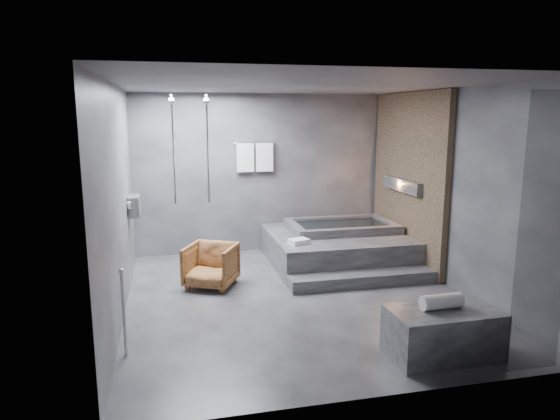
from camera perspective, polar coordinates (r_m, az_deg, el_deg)
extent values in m
plane|color=#2A2A2D|center=(6.87, 2.07, -9.95)|extent=(5.00, 5.00, 0.00)
cube|color=#474749|center=(6.43, 2.24, 14.08)|extent=(4.50, 5.00, 0.04)
cube|color=#343438|center=(8.92, -2.01, 4.17)|extent=(4.50, 0.04, 2.80)
cube|color=#343438|center=(4.19, 11.04, -3.72)|extent=(4.50, 0.04, 2.80)
cube|color=#343438|center=(6.31, -17.99, 0.85)|extent=(0.04, 5.00, 2.80)
cube|color=#343438|center=(7.40, 19.24, 2.19)|extent=(0.04, 5.00, 2.80)
cube|color=#A0805D|center=(8.45, 14.42, 3.46)|extent=(0.10, 2.40, 2.78)
cube|color=#FF9938|center=(8.43, 13.91, 2.78)|extent=(0.14, 1.20, 0.20)
cube|color=slate|center=(7.73, -16.33, 0.45)|extent=(0.16, 0.42, 0.30)
imported|color=beige|center=(7.64, -16.27, -0.01)|extent=(0.08, 0.08, 0.21)
imported|color=beige|center=(7.84, -16.18, 0.06)|extent=(0.07, 0.07, 0.15)
cylinder|color=silver|center=(8.29, -8.29, 7.03)|extent=(0.04, 0.04, 1.80)
cylinder|color=silver|center=(8.27, -12.12, 6.89)|extent=(0.04, 0.04, 1.80)
cylinder|color=silver|center=(8.78, -2.93, 7.66)|extent=(0.75, 0.02, 0.02)
cube|color=white|center=(8.75, -3.99, 6.00)|extent=(0.30, 0.06, 0.50)
cube|color=white|center=(8.81, -1.80, 6.05)|extent=(0.30, 0.06, 0.50)
cylinder|color=silver|center=(5.40, -17.41, -11.27)|extent=(0.04, 0.04, 0.90)
cube|color=black|center=(5.12, 27.95, -2.71)|extent=(0.55, 0.01, 2.60)
cube|color=#2F2F31|center=(8.41, 6.48, -4.30)|extent=(2.20, 2.00, 0.50)
cube|color=#2F2F31|center=(7.40, 9.48, -7.80)|extent=(2.20, 0.36, 0.18)
cube|color=#333336|center=(5.49, 18.13, -13.20)|extent=(1.12, 0.62, 0.50)
imported|color=#4D2B13|center=(7.26, -7.89, -6.30)|extent=(0.90, 0.91, 0.62)
cylinder|color=silver|center=(5.38, 17.97, -9.93)|extent=(0.44, 0.17, 0.16)
cube|color=silver|center=(7.61, 2.18, -3.61)|extent=(0.34, 0.29, 0.08)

